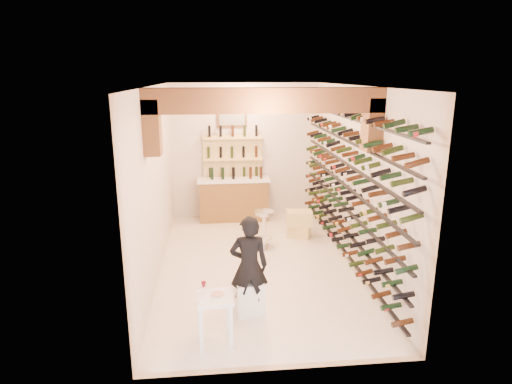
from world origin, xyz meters
TOP-DOWN VIEW (x-y plane):
  - ground at (0.00, 0.00)m, footprint 6.00×6.00m
  - room_shell at (0.00, -0.26)m, footprint 3.52×6.02m
  - wine_rack at (1.53, 0.00)m, footprint 0.32×5.70m
  - back_counter at (-0.30, 2.65)m, footprint 1.70×0.62m
  - back_shelving at (-0.30, 2.89)m, footprint 1.40×0.31m
  - tasting_table at (-0.80, -2.37)m, footprint 0.50×0.50m
  - white_stool at (-0.30, -1.65)m, footprint 0.45×0.45m
  - person at (-0.30, -1.71)m, footprint 0.55×0.36m
  - chrome_barstool at (0.21, 0.75)m, footprint 0.41×0.41m
  - crate_lower at (1.03, 1.31)m, footprint 0.55×0.48m
  - crate_upper at (1.03, 1.31)m, footprint 0.56×0.41m

SIDE VIEW (x-z plane):
  - ground at x=0.00m, z-range 0.00..0.00m
  - crate_lower at x=1.03m, z-range 0.00..0.28m
  - white_stool at x=-0.30m, z-range 0.00..0.50m
  - crate_upper at x=1.03m, z-range 0.28..0.58m
  - chrome_barstool at x=0.21m, z-range 0.06..0.85m
  - back_counter at x=-0.30m, z-range -0.11..1.18m
  - tasting_table at x=-0.80m, z-range 0.14..0.95m
  - person at x=-0.30m, z-range 0.00..1.50m
  - back_shelving at x=-0.30m, z-range -0.19..2.53m
  - wine_rack at x=1.53m, z-range 0.27..2.83m
  - room_shell at x=0.00m, z-range 0.65..3.86m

